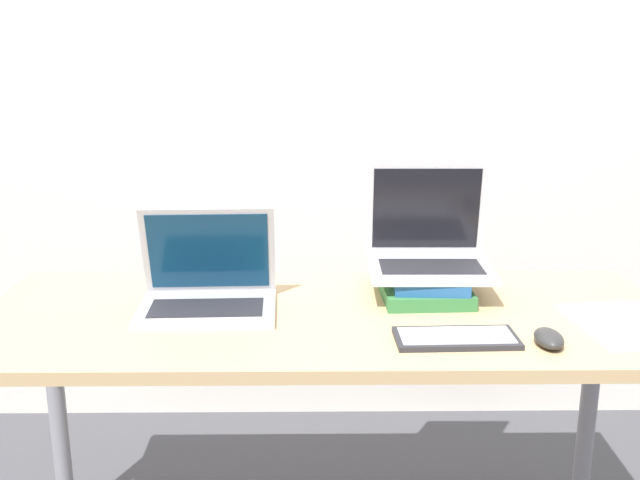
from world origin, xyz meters
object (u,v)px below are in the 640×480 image
(laptop_on_books, at_px, (429,248))
(laptop_left, at_px, (208,289))
(book_stack, at_px, (425,282))
(notepad, at_px, (625,324))
(wireless_keyboard, at_px, (456,338))
(mouse, at_px, (549,338))

(laptop_on_books, bearing_deg, laptop_left, -167.08)
(laptop_left, relative_size, book_stack, 1.14)
(laptop_left, height_order, notepad, laptop_left)
(wireless_keyboard, xyz_separation_m, mouse, (0.19, -0.03, 0.01))
(book_stack, distance_m, wireless_keyboard, 0.31)
(mouse, bearing_deg, wireless_keyboard, 171.60)
(notepad, bearing_deg, wireless_keyboard, -168.92)
(book_stack, bearing_deg, laptop_on_books, 67.59)
(notepad, bearing_deg, mouse, -152.83)
(laptop_on_books, distance_m, wireless_keyboard, 0.35)
(laptop_on_books, relative_size, wireless_keyboard, 1.16)
(laptop_on_books, bearing_deg, wireless_keyboard, -87.70)
(laptop_left, distance_m, mouse, 0.79)
(laptop_left, height_order, laptop_on_books, laptop_on_books)
(laptop_on_books, height_order, notepad, laptop_on_books)
(laptop_left, height_order, wireless_keyboard, laptop_left)
(laptop_left, bearing_deg, wireless_keyboard, -20.11)
(book_stack, height_order, wireless_keyboard, book_stack)
(laptop_left, bearing_deg, notepad, -7.57)
(book_stack, height_order, laptop_on_books, laptop_on_books)
(laptop_on_books, xyz_separation_m, mouse, (0.21, -0.36, -0.10))
(book_stack, bearing_deg, laptop_left, -169.28)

